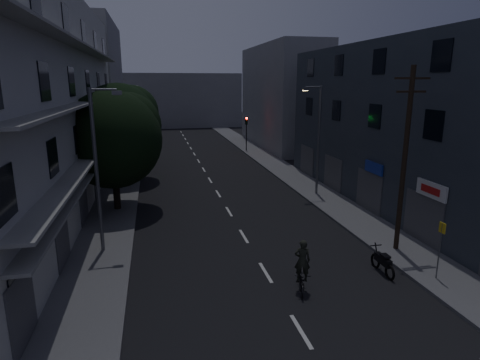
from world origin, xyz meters
name	(u,v)px	position (x,y,z in m)	size (l,w,h in m)	color
ground	(209,179)	(0.00, 25.00, 0.00)	(160.00, 160.00, 0.00)	black
sidewalk_left	(122,182)	(-7.50, 25.00, 0.07)	(3.00, 90.00, 0.15)	#565659
sidewalk_right	(289,174)	(7.50, 25.00, 0.07)	(3.00, 90.00, 0.15)	#565659
lane_markings	(201,165)	(0.00, 31.25, 0.01)	(0.15, 60.50, 0.01)	beige
building_left	(32,105)	(-11.98, 18.00, 6.99)	(7.00, 36.00, 14.00)	#AFAFAA
building_right	(411,127)	(11.99, 14.00, 5.50)	(6.19, 28.00, 11.00)	#292F38
building_far_left	(95,85)	(-12.00, 48.00, 8.00)	(6.00, 20.00, 16.00)	slate
building_far_right	(281,97)	(12.00, 42.00, 6.50)	(6.00, 20.00, 13.00)	slate
building_far_end	(177,100)	(0.00, 70.00, 5.00)	(24.00, 8.00, 10.00)	slate
tree_near	(113,136)	(-7.18, 17.35, 5.02)	(6.32, 6.32, 7.79)	black
tree_mid	(120,120)	(-7.37, 25.83, 5.28)	(6.67, 6.67, 8.20)	black
tree_far	(128,124)	(-7.27, 34.23, 4.13)	(5.14, 5.14, 6.36)	black
traffic_signal_far_right	(246,126)	(6.52, 38.47, 3.10)	(0.28, 0.37, 4.10)	black
traffic_signal_far_left	(138,127)	(-6.53, 41.23, 3.10)	(0.28, 0.37, 4.10)	black
street_lamp_left_near	(98,163)	(-7.31, 10.36, 4.60)	(1.51, 0.25, 8.00)	slate
street_lamp_right	(317,135)	(7.15, 18.09, 4.60)	(1.51, 0.25, 8.00)	slate
street_lamp_left_far	(129,123)	(-6.88, 30.01, 4.60)	(1.51, 0.25, 8.00)	#505357
utility_pole	(405,157)	(7.13, 7.40, 4.87)	(1.80, 0.24, 9.00)	black
bus_stop_sign	(441,240)	(6.97, 4.16, 1.89)	(0.06, 0.35, 2.52)	#595B60
motorcycle	(383,263)	(5.13, 5.38, 0.49)	(0.55, 1.92, 1.23)	black
cyclist	(302,274)	(1.00, 4.63, 0.75)	(1.09, 1.87, 2.24)	black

